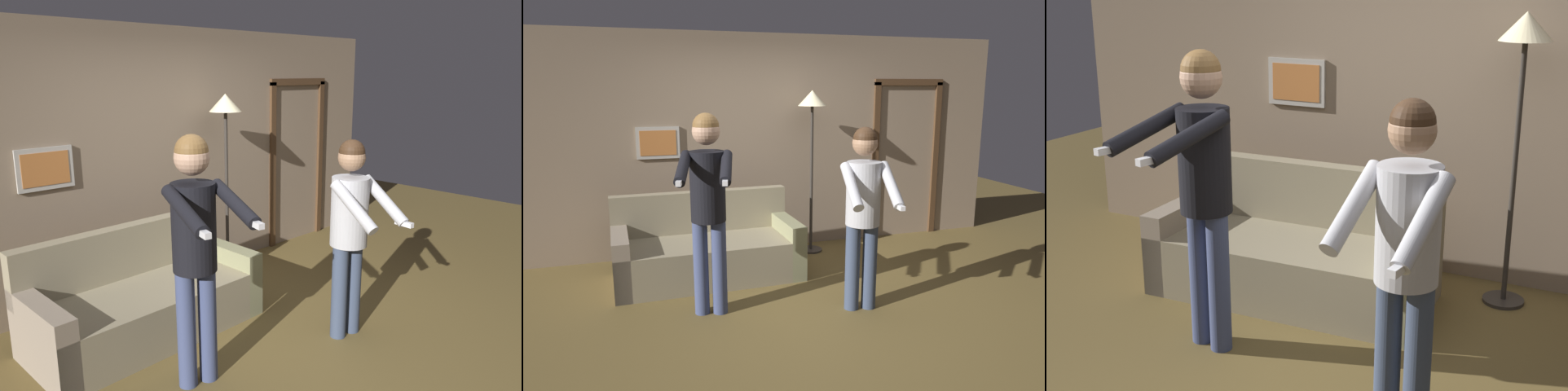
{
  "view_description": "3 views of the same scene",
  "coord_description": "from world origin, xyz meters",
  "views": [
    {
      "loc": [
        -2.82,
        -2.45,
        2.15
      ],
      "look_at": [
        -0.36,
        0.09,
        1.3
      ],
      "focal_mm": 35.0,
      "sensor_mm": 36.0,
      "label": 1
    },
    {
      "loc": [
        -1.54,
        -4.06,
        1.98
      ],
      "look_at": [
        -0.23,
        0.14,
        1.04
      ],
      "focal_mm": 35.0,
      "sensor_mm": 36.0,
      "label": 2
    },
    {
      "loc": [
        1.39,
        -3.12,
        2.16
      ],
      "look_at": [
        -0.13,
        -0.06,
        1.12
      ],
      "focal_mm": 50.0,
      "sensor_mm": 36.0,
      "label": 3
    }
  ],
  "objects": [
    {
      "name": "torchiere_lamp",
      "position": [
        0.56,
        1.56,
        1.62
      ],
      "size": [
        0.34,
        0.34,
        1.94
      ],
      "color": "#332D28",
      "rests_on": "ground_plane"
    },
    {
      "name": "couch",
      "position": [
        -0.79,
        1.06,
        0.28
      ],
      "size": [
        1.92,
        0.9,
        0.87
      ],
      "color": "gray",
      "rests_on": "ground_plane"
    },
    {
      "name": "back_wall_assembly",
      "position": [
        0.02,
        1.91,
        1.3
      ],
      "size": [
        6.4,
        0.1,
        2.6
      ],
      "color": "#89745D",
      "rests_on": "ground_plane"
    },
    {
      "name": "person_standing_right",
      "position": [
        0.41,
        -0.15,
        0.99
      ],
      "size": [
        0.49,
        0.65,
        1.65
      ],
      "color": "#39465F",
      "rests_on": "ground_plane"
    },
    {
      "name": "person_standing_left",
      "position": [
        -0.9,
        0.15,
        1.09
      ],
      "size": [
        0.54,
        0.77,
        1.77
      ],
      "color": "#3D4871",
      "rests_on": "ground_plane"
    }
  ]
}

